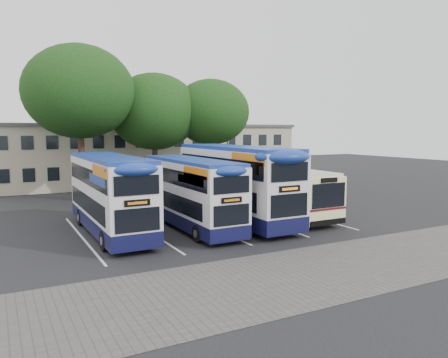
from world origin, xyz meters
TOP-DOWN VIEW (x-y plane):
  - ground at (0.00, 0.00)m, footprint 120.00×120.00m
  - paving_strip at (-2.00, -5.00)m, footprint 40.00×6.00m
  - bay_lines at (-3.75, 5.00)m, footprint 14.12×11.00m
  - depot_building at (0.00, 26.99)m, footprint 32.40×8.40m
  - lamp_post at (6.00, 19.97)m, footprint 0.25×1.05m
  - tree_left at (-8.45, 17.68)m, footprint 8.59×8.59m
  - tree_mid at (-2.06, 18.63)m, footprint 7.81×7.81m
  - tree_right at (2.79, 17.31)m, footprint 6.88×6.88m
  - bus_dd_left at (-9.20, 5.22)m, footprint 2.44×10.08m
  - bus_dd_mid at (-4.80, 4.43)m, footprint 2.31×9.51m
  - bus_dd_right at (-1.67, 4.91)m, footprint 2.68×11.07m
  - bus_single at (1.66, 5.57)m, footprint 2.67×10.50m

SIDE VIEW (x-z plane):
  - ground at x=0.00m, z-range 0.00..0.00m
  - paving_strip at x=-2.00m, z-range 0.00..0.01m
  - bay_lines at x=-3.75m, z-range 0.00..0.01m
  - bus_single at x=1.66m, z-range 0.21..3.34m
  - bus_dd_mid at x=-4.80m, z-range 0.20..4.16m
  - bus_dd_left at x=-9.20m, z-range 0.21..4.41m
  - bus_dd_right at x=-1.67m, z-range 0.23..4.85m
  - depot_building at x=0.00m, z-range 0.05..6.25m
  - lamp_post at x=6.00m, z-range 0.55..9.61m
  - tree_mid at x=-2.06m, z-range 1.92..12.41m
  - tree_right at x=2.79m, z-range 2.11..12.22m
  - tree_left at x=-8.45m, z-range 2.44..14.65m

